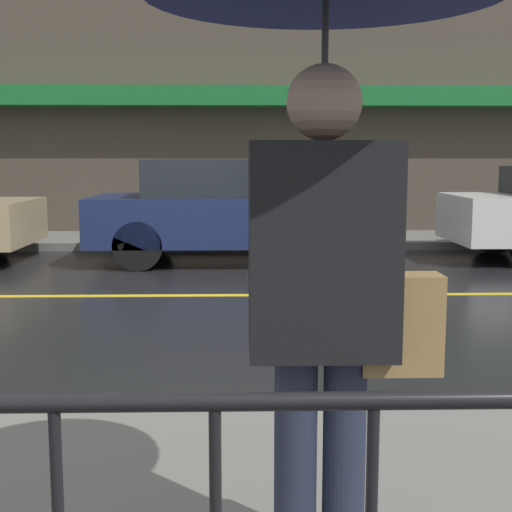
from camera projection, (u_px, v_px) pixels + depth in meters
ground_plane at (193, 296)px, 7.83m from camera, size 80.00×80.00×0.00m
sidewalk_far at (210, 240)px, 12.51m from camera, size 28.00×1.93×0.13m
lane_marking at (193, 295)px, 7.83m from camera, size 25.20×0.12×0.01m
building_storefront at (211, 53)px, 13.13m from camera, size 28.00×0.85×6.93m
pedestrian at (327, 68)px, 2.02m from camera, size 1.04×1.04×2.06m
car_navy at (227, 209)px, 10.34m from camera, size 3.94×1.92×1.48m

